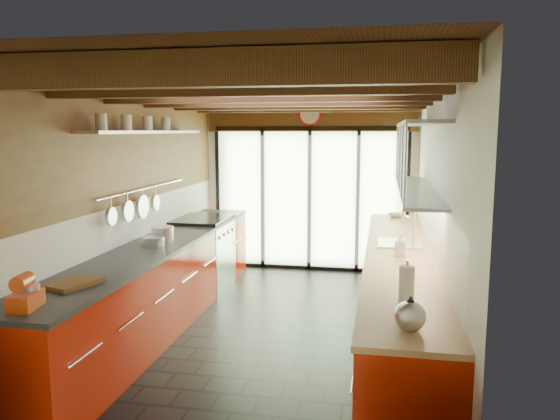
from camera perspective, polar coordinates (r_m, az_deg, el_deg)
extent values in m
plane|color=black|center=(5.93, -0.56, -12.61)|extent=(5.50, 5.50, 0.00)
plane|color=silver|center=(8.29, 3.16, 2.65)|extent=(3.20, 0.00, 3.20)
plane|color=silver|center=(3.00, -11.02, -7.62)|extent=(3.20, 0.00, 3.20)
plane|color=silver|center=(6.11, -15.45, 0.33)|extent=(0.00, 5.50, 5.50)
plane|color=silver|center=(5.51, 15.96, -0.53)|extent=(0.00, 5.50, 5.50)
plane|color=#472814|center=(5.56, -0.60, 13.30)|extent=(5.50, 5.50, 0.00)
cube|color=#593316|center=(3.38, -8.36, 14.40)|extent=(3.14, 0.14, 0.22)
cube|color=#593316|center=(4.24, -4.29, 13.21)|extent=(3.14, 0.14, 0.22)
cube|color=#593316|center=(5.11, -1.61, 12.39)|extent=(3.14, 0.14, 0.22)
cube|color=#593316|center=(5.99, 0.27, 11.79)|extent=(3.14, 0.14, 0.22)
cube|color=#593316|center=(6.87, 1.66, 11.34)|extent=(3.14, 0.14, 0.22)
cube|color=#593316|center=(7.76, 2.73, 10.99)|extent=(3.14, 0.14, 0.22)
cube|color=brown|center=(8.21, 3.18, 9.93)|extent=(3.14, 0.06, 0.50)
plane|color=brown|center=(6.23, -14.63, 6.74)|extent=(0.00, 4.90, 4.90)
plane|color=#C6EAAD|center=(8.30, 3.13, 1.09)|extent=(2.90, 0.00, 2.90)
cube|color=black|center=(8.60, -6.51, 1.30)|extent=(0.05, 0.04, 2.15)
cube|color=black|center=(8.22, 13.18, 0.81)|extent=(0.05, 0.04, 2.15)
cube|color=black|center=(8.26, 3.09, 1.05)|extent=(0.06, 0.05, 2.15)
cube|color=black|center=(8.19, 3.15, 8.53)|extent=(2.90, 0.05, 0.06)
cylinder|color=red|center=(8.17, 3.14, 9.94)|extent=(0.34, 0.04, 0.34)
cylinder|color=beige|center=(8.15, 3.12, 9.94)|extent=(0.28, 0.02, 0.28)
cube|color=#A41906|center=(6.15, -12.40, -7.70)|extent=(0.65, 5.00, 0.88)
cube|color=black|center=(6.04, -12.54, -3.50)|extent=(0.68, 5.00, 0.04)
cube|color=silver|center=(7.46, -8.03, -4.75)|extent=(0.66, 0.90, 0.90)
cube|color=black|center=(7.37, -8.11, -1.04)|extent=(0.65, 0.90, 0.06)
cube|color=#A41906|center=(5.68, 12.30, -9.04)|extent=(0.65, 5.00, 0.88)
cube|color=#AB7B53|center=(5.57, 12.45, -4.51)|extent=(0.68, 5.00, 0.04)
cube|color=white|center=(6.07, 9.06, -7.84)|extent=(0.02, 0.60, 0.84)
cube|color=silver|center=(5.95, 12.35, -3.43)|extent=(0.45, 0.52, 0.02)
cylinder|color=silver|center=(5.93, 13.81, -1.81)|extent=(0.02, 0.02, 0.34)
torus|color=silver|center=(5.90, 13.28, -0.17)|extent=(0.14, 0.02, 0.14)
plane|color=silver|center=(5.74, 12.51, 5.45)|extent=(0.00, 3.00, 3.00)
cube|color=#9EA0A5|center=(5.77, 14.10, 2.08)|extent=(0.34, 3.00, 0.03)
cube|color=#9EA0A5|center=(5.74, 14.34, 8.74)|extent=(0.34, 3.00, 0.03)
cylinder|color=silver|center=(6.33, -13.83, 2.21)|extent=(0.02, 2.20, 0.02)
cube|color=silver|center=(6.17, -13.66, 7.93)|extent=(0.28, 2.60, 0.03)
cylinder|color=silver|center=(5.54, -17.24, -0.65)|extent=(0.04, 0.18, 0.18)
cylinder|color=silver|center=(5.85, -15.65, -0.13)|extent=(0.04, 0.22, 0.22)
cylinder|color=silver|center=(6.16, -14.21, 0.34)|extent=(0.04, 0.26, 0.26)
cylinder|color=silver|center=(6.47, -12.91, 0.77)|extent=(0.04, 0.18, 0.18)
cube|color=#C73C0F|center=(4.12, -25.05, -8.55)|extent=(0.20, 0.29, 0.12)
cylinder|color=#C73C0F|center=(4.07, -25.32, -6.79)|extent=(0.14, 0.19, 0.11)
cylinder|color=silver|center=(4.14, -24.69, -7.86)|extent=(0.16, 0.16, 0.12)
cylinder|color=silver|center=(6.11, -12.17, -2.43)|extent=(0.26, 0.26, 0.15)
cylinder|color=silver|center=(5.89, -13.10, -3.18)|extent=(0.29, 0.29, 0.09)
cube|color=brown|center=(4.58, -20.84, -7.16)|extent=(0.39, 0.46, 0.03)
sphere|color=silver|center=(3.44, 13.44, -10.60)|extent=(0.24, 0.24, 0.19)
cone|color=black|center=(3.41, 13.50, -8.95)|extent=(0.09, 0.09, 0.05)
cylinder|color=silver|center=(3.54, 13.37, -9.93)|extent=(0.04, 0.07, 0.04)
cylinder|color=white|center=(3.98, 13.08, -7.55)|extent=(0.13, 0.13, 0.25)
cylinder|color=silver|center=(3.94, 13.15, -5.44)|extent=(0.03, 0.03, 0.05)
imported|color=silver|center=(5.38, 12.49, -3.56)|extent=(0.11, 0.12, 0.22)
imported|color=silver|center=(7.77, 11.97, -0.54)|extent=(0.25, 0.25, 0.05)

